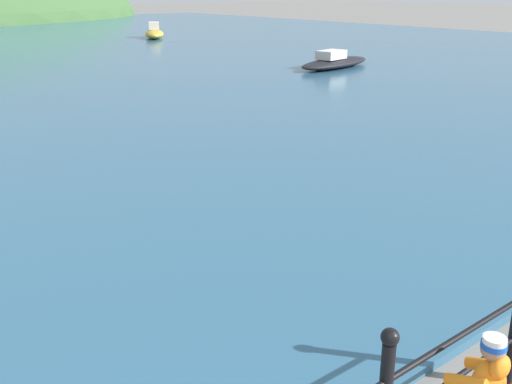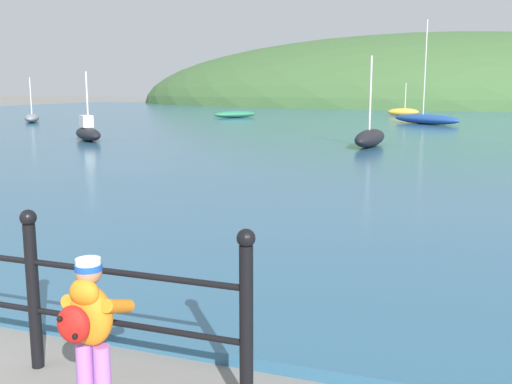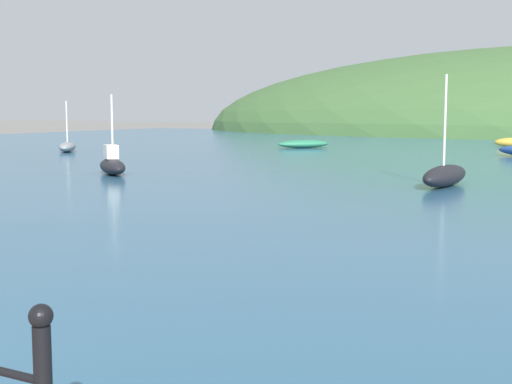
{
  "view_description": "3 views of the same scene",
  "coord_description": "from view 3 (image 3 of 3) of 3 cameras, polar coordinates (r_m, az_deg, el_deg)",
  "views": [
    {
      "loc": [
        -0.64,
        -0.47,
        3.23
      ],
      "look_at": [
        3.38,
        4.47,
        1.02
      ],
      "focal_mm": 42.0,
      "sensor_mm": 36.0,
      "label": 1
    },
    {
      "loc": [
        5.04,
        -1.87,
        2.08
      ],
      "look_at": [
        2.85,
        4.04,
        0.96
      ],
      "focal_mm": 42.0,
      "sensor_mm": 36.0,
      "label": 2
    },
    {
      "loc": [
        6.22,
        -0.94,
        2.14
      ],
      "look_at": [
        2.04,
        6.81,
        1.11
      ],
      "focal_mm": 50.0,
      "sensor_mm": 36.0,
      "label": 3
    }
  ],
  "objects": [
    {
      "name": "boat_far_right",
      "position": [
        22.86,
        -11.43,
        2.18
      ],
      "size": [
        2.35,
        2.16,
        2.49
      ],
      "color": "black",
      "rests_on": "water"
    },
    {
      "name": "boat_white_sailboat",
      "position": [
        37.68,
        3.81,
        3.86
      ],
      "size": [
        2.64,
        2.76,
        0.44
      ],
      "color": "#287551",
      "rests_on": "water"
    },
    {
      "name": "boat_nearest_quay",
      "position": [
        35.42,
        -14.87,
        3.53
      ],
      "size": [
        2.05,
        2.41,
        2.44
      ],
      "color": "gray",
      "rests_on": "water"
    },
    {
      "name": "water",
      "position": [
        33.59,
        17.66,
        2.77
      ],
      "size": [
        80.0,
        60.0,
        0.1
      ],
      "primitive_type": "cube",
      "color": "#2D5B7A",
      "rests_on": "ground"
    },
    {
      "name": "boat_red_dinghy",
      "position": [
        19.55,
        14.88,
        1.31
      ],
      "size": [
        0.9,
        3.01,
        2.94
      ],
      "color": "black",
      "rests_on": "water"
    }
  ]
}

